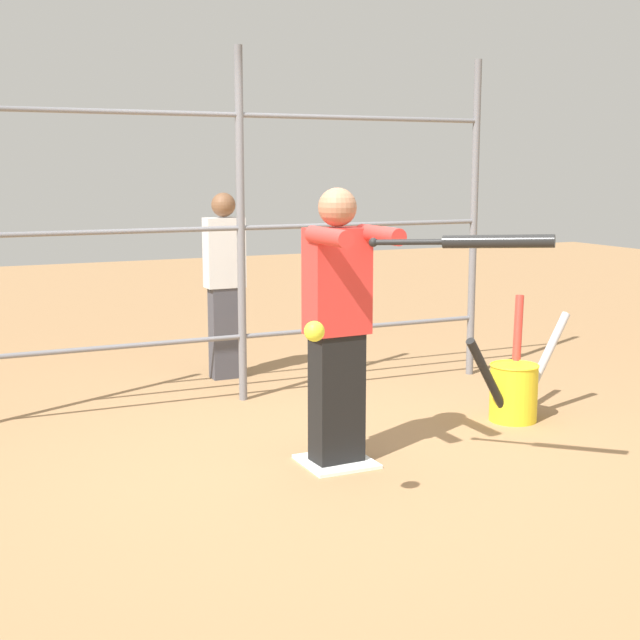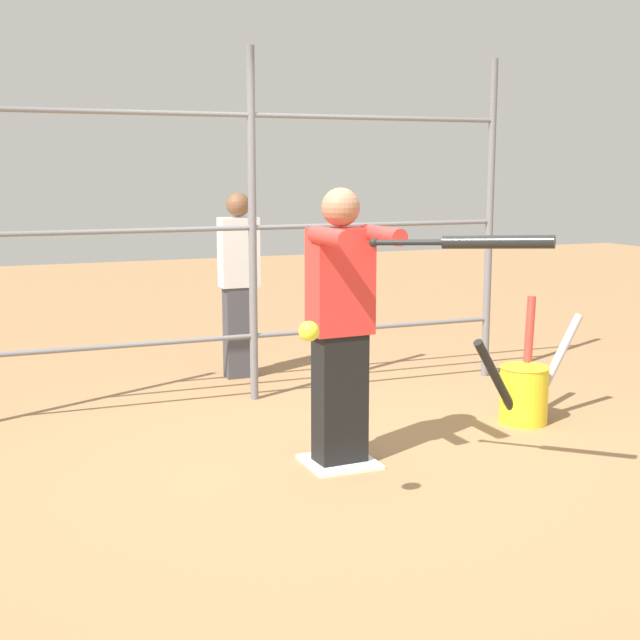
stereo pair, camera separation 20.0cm
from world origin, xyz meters
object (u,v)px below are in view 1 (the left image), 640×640
at_px(batter, 338,318).
at_px(softball_in_flight, 314,331).
at_px(baseball_bat_swinging, 482,242).
at_px(bystander_behind_fence, 225,283).
at_px(bat_bucket, 514,388).

relative_size(batter, softball_in_flight, 16.67).
distance_m(batter, softball_in_flight, 0.99).
distance_m(baseball_bat_swinging, softball_in_flight, 1.00).
distance_m(baseball_bat_swinging, bystander_behind_fence, 3.21).
xyz_separation_m(softball_in_flight, bat_bucket, (-2.02, -1.16, -0.74)).
bearing_deg(batter, softball_in_flight, 57.68).
bearing_deg(bystander_behind_fence, softball_in_flight, 78.54).
distance_m(baseball_bat_swinging, bat_bucket, 1.93).
bearing_deg(bat_bucket, batter, 12.24).
distance_m(batter, bystander_behind_fence, 2.35).
xyz_separation_m(softball_in_flight, bystander_behind_fence, (-0.65, -3.18, -0.18)).
bearing_deg(bat_bucket, bystander_behind_fence, -55.75).
bearing_deg(batter, baseball_bat_swinging, 116.61).
xyz_separation_m(baseball_bat_swinging, bat_bucket, (-1.09, -1.13, -1.12)).
distance_m(batter, baseball_bat_swinging, 1.02).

